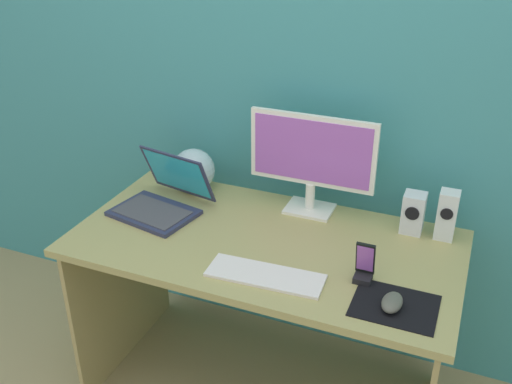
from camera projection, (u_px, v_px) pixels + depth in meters
wall_back at (310, 64)px, 2.19m from camera, size 6.00×0.04×2.50m
desk at (264, 276)px, 2.13m from camera, size 1.37×0.70×0.73m
monitor at (312, 158)px, 2.16m from camera, size 0.48×0.14×0.39m
speaker_right at (447, 215)px, 2.04m from camera, size 0.07×0.07×0.18m
speaker_near_monitor at (413, 213)px, 2.08m from camera, size 0.08×0.08×0.15m
laptop at (162, 199)px, 2.24m from camera, size 0.36×0.36×0.21m
fishbowl at (193, 170)px, 2.38m from camera, size 0.18×0.18×0.18m
keyboard_external at (265, 275)px, 1.86m from camera, size 0.39×0.15×0.01m
mousepad at (395, 306)px, 1.73m from camera, size 0.25×0.20×0.00m
mouse at (392, 302)px, 1.72m from camera, size 0.07×0.10×0.04m
phone_in_dock at (364, 267)px, 1.83m from camera, size 0.06×0.06×0.14m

